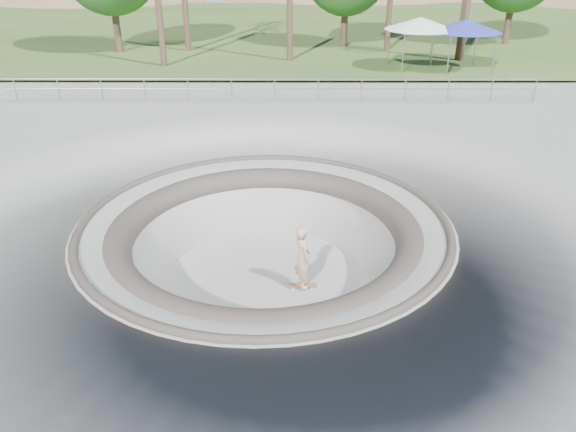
% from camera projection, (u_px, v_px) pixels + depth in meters
% --- Properties ---
extents(ground, '(180.00, 180.00, 0.00)m').
position_uv_depth(ground, '(265.00, 223.00, 15.44)').
color(ground, '#A4A39F').
rests_on(ground, ground).
extents(skate_bowl, '(14.00, 14.00, 4.10)m').
position_uv_depth(skate_bowl, '(266.00, 279.00, 16.27)').
color(skate_bowl, '#A4A39F').
rests_on(skate_bowl, ground).
extents(grass_strip, '(180.00, 36.00, 0.12)m').
position_uv_depth(grass_strip, '(281.00, 28.00, 45.69)').
color(grass_strip, '#3B5723').
rests_on(grass_strip, ground).
extents(distant_hills, '(103.20, 45.00, 28.60)m').
position_uv_depth(distant_hills, '(315.00, 61.00, 69.63)').
color(distant_hills, '#7F6144').
rests_on(distant_hills, ground).
extents(safety_railing, '(25.00, 0.06, 1.03)m').
position_uv_depth(safety_railing, '(275.00, 89.00, 25.84)').
color(safety_railing, gray).
rests_on(safety_railing, ground).
extents(skateboard, '(0.80, 0.26, 0.08)m').
position_uv_depth(skateboard, '(302.00, 285.00, 15.97)').
color(skateboard, olive).
rests_on(skateboard, ground).
extents(skater, '(0.65, 0.79, 1.85)m').
position_uv_depth(skater, '(302.00, 257.00, 15.54)').
color(skater, '#E2B092').
rests_on(skater, skateboard).
extents(canopy_white, '(5.44, 5.44, 2.78)m').
position_uv_depth(canopy_white, '(421.00, 24.00, 30.62)').
color(canopy_white, gray).
rests_on(canopy_white, ground).
extents(canopy_blue, '(5.32, 5.32, 2.70)m').
position_uv_depth(canopy_blue, '(466.00, 26.00, 30.29)').
color(canopy_blue, gray).
rests_on(canopy_blue, ground).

